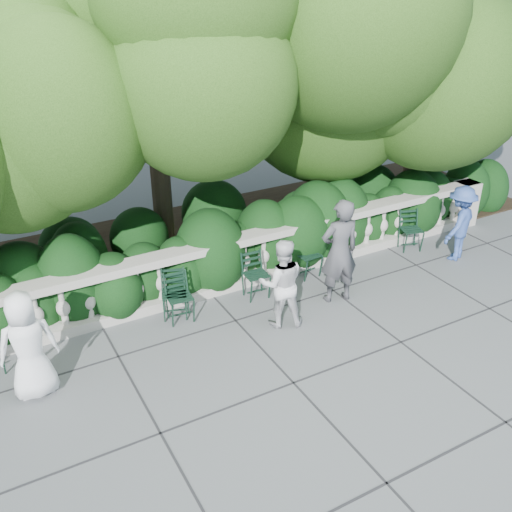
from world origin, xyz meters
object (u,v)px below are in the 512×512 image
chair_d (260,300)px  person_businessman (28,345)px  chair_e (412,252)px  chair_c (184,324)px  chair_f (312,279)px  person_casual_man (281,283)px  person_woman_grey (339,251)px  person_older_blue (459,223)px  chair_b (176,321)px

chair_d → person_businessman: person_businessman is taller
chair_e → person_businessman: (-7.52, -0.70, 0.80)m
chair_c → chair_f: same height
chair_c → person_casual_man: person_casual_man is taller
chair_d → person_woman_grey: size_ratio=0.45×
chair_c → person_older_blue: (5.67, -0.44, 0.76)m
person_businessman → person_older_blue: 8.08m
person_businessman → chair_c: bearing=-165.1°
person_woman_grey → person_older_blue: person_woman_grey is taller
chair_b → chair_c: (0.07, -0.16, 0.00)m
person_woman_grey → chair_b: bearing=-5.7°
person_woman_grey → person_older_blue: 3.01m
person_woman_grey → person_casual_man: (-1.25, -0.17, -0.18)m
chair_c → chair_f: size_ratio=1.00×
person_businessman → chair_b: bearing=-161.1°
person_businessman → person_casual_man: bearing=179.2°
chair_e → person_businessman: bearing=-156.7°
chair_f → person_woman_grey: (-0.03, -0.79, 0.94)m
chair_c → chair_e: size_ratio=1.00×
chair_b → chair_e: bearing=19.4°
chair_b → person_businessman: size_ratio=0.53×
chair_b → person_older_blue: 5.82m
chair_e → person_woman_grey: person_woman_grey is taller
chair_d → chair_e: size_ratio=1.00×
chair_d → chair_e: bearing=4.4°
chair_d → person_older_blue: bearing=-3.8°
chair_f → person_woman_grey: 1.23m
person_woman_grey → person_older_blue: size_ratio=1.24×
chair_d → chair_e: same height
person_older_blue → person_businessman: bearing=-20.4°
chair_b → chair_f: bearing=21.0°
person_casual_man → person_older_blue: (4.25, 0.29, 0.00)m
person_businessman → person_woman_grey: person_woman_grey is taller
chair_f → person_woman_grey: person_woman_grey is taller
chair_c → person_businessman: size_ratio=0.53×
person_casual_man → person_woman_grey: bearing=-149.9°
chair_b → person_businessman: 2.57m
chair_c → person_casual_man: bearing=-22.2°
chair_f → person_older_blue: person_older_blue is taller
chair_b → chair_f: (2.77, 0.07, 0.00)m
person_woman_grey → chair_d: bearing=-17.7°
chair_b → chair_f: size_ratio=1.00×
chair_f → person_older_blue: (2.97, -0.67, 0.76)m
chair_b → person_older_blue: bearing=13.6°
chair_c → person_older_blue: person_older_blue is taller
person_casual_man → person_older_blue: 4.26m
chair_e → person_woman_grey: bearing=-145.8°
person_businessman → person_woman_grey: 5.08m
chair_e → chair_f: (-2.41, 0.08, 0.00)m
chair_c → person_casual_man: (1.42, -0.74, 0.76)m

